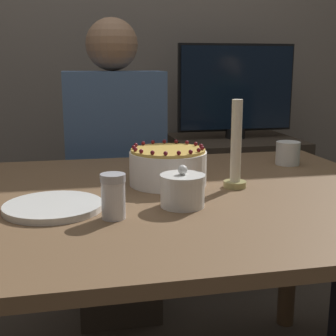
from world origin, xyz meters
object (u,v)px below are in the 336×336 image
candle (236,153)px  sugar_bowl (183,190)px  tv_monitor (236,90)px  sugar_shaker (113,196)px  cake (168,167)px  person_man_blue_shirt (116,191)px

candle → sugar_bowl: bearing=-142.3°
tv_monitor → sugar_shaker: bearing=-120.6°
sugar_shaker → candle: (0.36, 0.20, 0.05)m
sugar_bowl → candle: 0.25m
cake → candle: (0.18, -0.08, 0.05)m
candle → person_man_blue_shirt: 0.80m
candle → tv_monitor: 1.15m
cake → person_man_blue_shirt: size_ratio=0.18×
candle → person_man_blue_shirt: person_man_blue_shirt is taller
cake → sugar_shaker: bearing=-123.6°
person_man_blue_shirt → tv_monitor: (0.66, 0.37, 0.40)m
cake → tv_monitor: size_ratio=0.37×
candle → cake: bearing=156.8°
tv_monitor → candle: bearing=-110.0°
sugar_shaker → sugar_bowl: bearing=17.9°
person_man_blue_shirt → tv_monitor: size_ratio=2.05×
cake → sugar_bowl: cake is taller
person_man_blue_shirt → sugar_shaker: bearing=84.3°
sugar_shaker → person_man_blue_shirt: 0.93m
cake → sugar_shaker: cake is taller
sugar_shaker → candle: size_ratio=0.42×
cake → sugar_bowl: bearing=-92.8°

